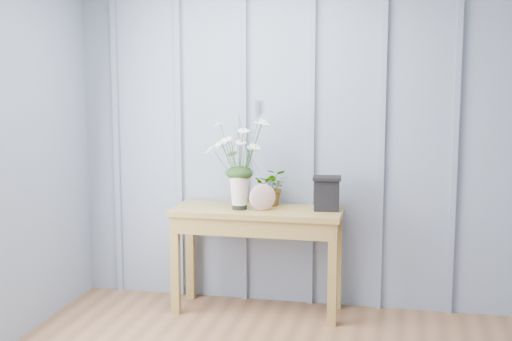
% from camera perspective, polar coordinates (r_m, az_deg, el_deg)
% --- Properties ---
extents(room_shell, '(4.00, 4.50, 2.50)m').
position_cam_1_polar(room_shell, '(3.78, 5.74, 11.92)').
color(room_shell, '#8391A9').
rests_on(room_shell, ground).
extents(sideboard, '(1.20, 0.45, 0.75)m').
position_cam_1_polar(sideboard, '(5.06, 0.12, -4.34)').
color(sideboard, olive).
rests_on(sideboard, ground).
extents(daisy_vase, '(0.47, 0.36, 0.66)m').
position_cam_1_polar(daisy_vase, '(4.96, -1.34, 1.60)').
color(daisy_vase, black).
rests_on(daisy_vase, sideboard).
extents(spider_plant, '(0.26, 0.22, 0.27)m').
position_cam_1_polar(spider_plant, '(5.14, 1.30, -1.31)').
color(spider_plant, '#183613').
rests_on(spider_plant, sideboard).
extents(felt_disc_vessel, '(0.19, 0.13, 0.19)m').
position_cam_1_polar(felt_disc_vessel, '(4.95, 0.52, -2.16)').
color(felt_disc_vessel, '#954F64').
rests_on(felt_disc_vessel, sideboard).
extents(carved_box, '(0.21, 0.17, 0.24)m').
position_cam_1_polar(carved_box, '(4.98, 5.69, -1.81)').
color(carved_box, black).
rests_on(carved_box, sideboard).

